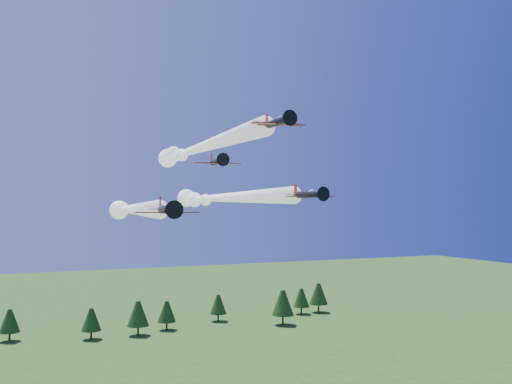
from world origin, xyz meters
name	(u,v)px	position (x,y,z in m)	size (l,w,h in m)	color
plane_lead	(198,149)	(2.05, 21.61, 49.05)	(6.56, 57.14, 3.70)	black
plane_left	(131,209)	(-7.58, 28.45, 38.96)	(8.02, 49.53, 3.70)	black
plane_right	(222,198)	(9.16, 28.99, 41.02)	(8.01, 52.60, 3.70)	black
plane_slot	(217,161)	(0.62, 8.58, 45.88)	(6.77, 7.35, 2.37)	black
treeline	(125,313)	(7.81, 111.40, 6.43)	(171.91, 22.13, 11.55)	#382314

